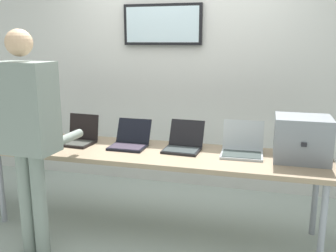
{
  "coord_description": "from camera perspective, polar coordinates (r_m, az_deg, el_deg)",
  "views": [
    {
      "loc": [
        0.93,
        -2.94,
        1.65
      ],
      "look_at": [
        0.15,
        -0.02,
        0.96
      ],
      "focal_mm": 39.8,
      "sensor_mm": 36.0,
      "label": 1
    }
  ],
  "objects": [
    {
      "name": "ground",
      "position": [
        3.51,
        -2.29,
        -15.51
      ],
      "size": [
        8.0,
        8.0,
        0.04
      ],
      "primitive_type": "cube",
      "color": "#9AA89F"
    },
    {
      "name": "back_wall",
      "position": [
        4.19,
        2.12,
        8.06
      ],
      "size": [
        8.0,
        0.11,
        2.57
      ],
      "color": "silver",
      "rests_on": "ground"
    },
    {
      "name": "laptop_station_2",
      "position": [
        3.36,
        -5.84,
        -2.27
      ],
      "size": [
        0.32,
        0.34,
        0.23
      ],
      "color": "black",
      "rests_on": "workbench"
    },
    {
      "name": "equipment_box",
      "position": [
        3.12,
        19.84,
        -1.83
      ],
      "size": [
        0.42,
        0.37,
        0.35
      ],
      "color": "gray",
      "rests_on": "workbench"
    },
    {
      "name": "person",
      "position": [
        2.94,
        -20.8,
        0.34
      ],
      "size": [
        0.46,
        0.61,
        1.73
      ],
      "color": "gray",
      "rests_on": "ground"
    },
    {
      "name": "laptop_station_3",
      "position": [
        3.25,
        2.4,
        -2.69
      ],
      "size": [
        0.32,
        0.36,
        0.24
      ],
      "color": "black",
      "rests_on": "workbench"
    },
    {
      "name": "workbench",
      "position": [
        3.24,
        -2.4,
        -4.65
      ],
      "size": [
        2.96,
        0.7,
        0.72
      ],
      "color": "#8C775D",
      "rests_on": "ground"
    },
    {
      "name": "laptop_station_1",
      "position": [
        3.55,
        -13.45,
        -1.62
      ],
      "size": [
        0.32,
        0.31,
        0.26
      ],
      "color": "black",
      "rests_on": "workbench"
    },
    {
      "name": "laptop_station_4",
      "position": [
        3.18,
        11.3,
        -3.19
      ],
      "size": [
        0.35,
        0.33,
        0.27
      ],
      "color": "#ACB4B8",
      "rests_on": "workbench"
    },
    {
      "name": "laptop_station_0",
      "position": [
        3.8,
        -20.02,
        -1.18
      ],
      "size": [
        0.38,
        0.28,
        0.23
      ],
      "color": "black",
      "rests_on": "workbench"
    }
  ]
}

